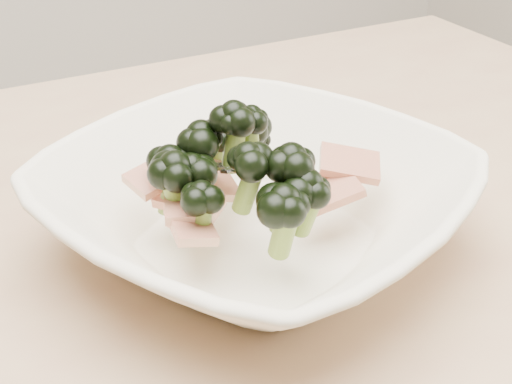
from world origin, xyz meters
TOP-DOWN VIEW (x-y plane):
  - dining_table at (0.00, 0.00)m, footprint 1.20×0.80m
  - broccoli_dish at (0.06, -0.03)m, footprint 0.41×0.41m

SIDE VIEW (x-z plane):
  - dining_table at x=0.00m, z-range 0.28..1.03m
  - broccoli_dish at x=0.06m, z-range 0.73..0.85m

